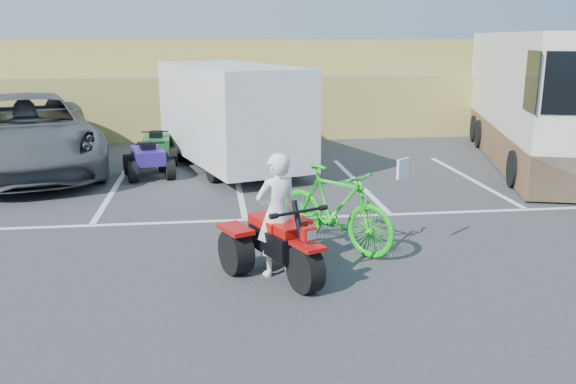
{
  "coord_description": "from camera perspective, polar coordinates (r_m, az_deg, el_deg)",
  "views": [
    {
      "loc": [
        -0.56,
        -8.16,
        3.22
      ],
      "look_at": [
        0.53,
        0.46,
        1.0
      ],
      "focal_mm": 38.0,
      "sensor_mm": 36.0,
      "label": 1
    }
  ],
  "objects": [
    {
      "name": "ground",
      "position": [
        8.8,
        -3.11,
        -7.17
      ],
      "size": [
        100.0,
        100.0,
        0.0
      ],
      "primitive_type": "plane",
      "color": "#343437",
      "rests_on": "ground"
    },
    {
      "name": "parking_stripes",
      "position": [
        12.73,
        -0.56,
        -0.31
      ],
      "size": [
        28.0,
        5.16,
        0.01
      ],
      "color": "white",
      "rests_on": "ground"
    },
    {
      "name": "grass_embankment",
      "position": [
        23.72,
        -5.93,
        9.92
      ],
      "size": [
        40.0,
        8.5,
        3.1
      ],
      "color": "#9A9146",
      "rests_on": "ground"
    },
    {
      "name": "red_trike_atv",
      "position": [
        8.49,
        -0.52,
        -7.98
      ],
      "size": [
        1.83,
        2.04,
        1.09
      ],
      "primitive_type": null,
      "rotation": [
        0.0,
        0.0,
        0.42
      ],
      "color": "#A50B09",
      "rests_on": "ground"
    },
    {
      "name": "rider",
      "position": [
        8.32,
        -1.07,
        -2.15
      ],
      "size": [
        0.74,
        0.63,
        1.72
      ],
      "primitive_type": "imported",
      "rotation": [
        0.0,
        0.0,
        3.56
      ],
      "color": "white",
      "rests_on": "ground"
    },
    {
      "name": "green_dirt_bike",
      "position": [
        9.42,
        4.39,
        -1.53
      ],
      "size": [
        1.89,
        2.04,
        1.31
      ],
      "primitive_type": "imported",
      "rotation": [
        0.0,
        0.0,
        0.72
      ],
      "color": "#14BF19",
      "rests_on": "ground"
    },
    {
      "name": "grey_pickup",
      "position": [
        16.13,
        -23.19,
        5.03
      ],
      "size": [
        4.95,
        7.34,
        1.87
      ],
      "primitive_type": "imported",
      "rotation": [
        0.0,
        0.0,
        0.3
      ],
      "color": "#47494E",
      "rests_on": "ground"
    },
    {
      "name": "cargo_trailer",
      "position": [
        15.33,
        -5.42,
        7.38
      ],
      "size": [
        3.78,
        5.88,
        2.55
      ],
      "rotation": [
        0.0,
        0.0,
        0.32
      ],
      "color": "silver",
      "rests_on": "ground"
    },
    {
      "name": "rv_motorhome",
      "position": [
        17.39,
        22.37,
        7.35
      ],
      "size": [
        4.75,
        9.4,
        3.28
      ],
      "rotation": [
        0.0,
        0.0,
        -0.28
      ],
      "color": "silver",
      "rests_on": "ground"
    },
    {
      "name": "quad_atv_blue",
      "position": [
        14.8,
        -12.85,
        1.4
      ],
      "size": [
        1.34,
        1.6,
        0.91
      ],
      "primitive_type": null,
      "rotation": [
        0.0,
        0.0,
        0.23
      ],
      "color": "navy",
      "rests_on": "ground"
    },
    {
      "name": "quad_atv_green",
      "position": [
        16.41,
        -12.1,
        2.7
      ],
      "size": [
        1.11,
        1.46,
        0.93
      ],
      "primitive_type": null,
      "rotation": [
        0.0,
        0.0,
        0.04
      ],
      "color": "#145923",
      "rests_on": "ground"
    }
  ]
}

